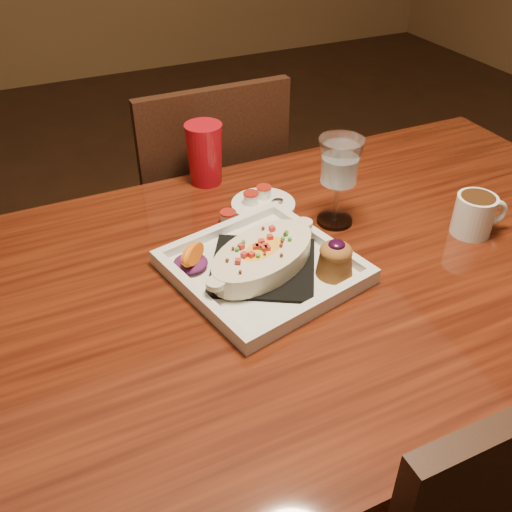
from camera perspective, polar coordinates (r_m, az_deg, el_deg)
name	(u,v)px	position (r m, az deg, el deg)	size (l,w,h in m)	color
floor	(298,488)	(1.66, 4.23, -22.15)	(7.00, 7.00, 0.00)	black
table	(312,305)	(1.15, 5.66, -4.91)	(1.50, 0.90, 0.75)	#64230E
chair_far	(205,215)	(1.70, -5.17, 4.14)	(0.42, 0.42, 0.93)	black
plate	(268,262)	(1.05, 1.17, -0.58)	(0.36, 0.36, 0.08)	silver
coffee_mug	(475,213)	(1.24, 21.10, 4.01)	(0.11, 0.08, 0.09)	silver
goblet	(340,166)	(1.16, 8.36, 8.85)	(0.09, 0.09, 0.19)	silver
saucer	(262,203)	(1.26, 0.60, 5.31)	(0.14, 0.14, 0.10)	silver
creamer_loose	(228,217)	(1.21, -2.80, 3.91)	(0.03, 0.03, 0.03)	white
red_tumbler	(205,154)	(1.34, -5.14, 10.12)	(0.09, 0.09, 0.14)	#A50B17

